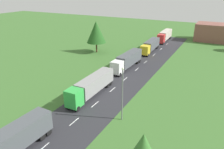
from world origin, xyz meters
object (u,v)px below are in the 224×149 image
Objects in this scene: truck_lead at (8,143)px; distant_building at (218,33)px; truck_third at (127,60)px; lamppost_second at (122,92)px; truck_fifth at (165,35)px; truck_fourth at (150,45)px; truck_second at (92,85)px; tree_maple at (96,32)px.

distant_building reaches higher than truck_lead.
truck_third is 1.52× the size of lamppost_second.
truck_fifth is 56.83m from lamppost_second.
truck_third reaches higher than truck_lead.
lamppost_second is (8.66, -39.59, 2.86)m from truck_fourth.
truck_fifth reaches higher than truck_second.
tree_maple reaches higher than truck_second.
lamppost_second is at bearing -98.13° from distant_building.
truck_fifth is (0.42, 34.22, 0.03)m from truck_third.
truck_lead is 0.96× the size of truck_fourth.
truck_third is (-0.19, 17.13, 0.06)m from truck_second.
truck_fifth is at bearing -152.87° from distant_building.
lamppost_second is 65.93m from distant_building.
truck_third is at bearing 90.40° from truck_lead.
truck_lead is at bearing -102.81° from distant_building.
tree_maple is at bearing -149.44° from truck_fourth.
truck_lead is at bearing -89.60° from truck_third.
truck_lead is 18.59m from truck_second.
lamppost_second is (8.48, -56.13, 2.69)m from truck_fifth.
truck_second is at bearing -60.20° from tree_maple.
lamppost_second is at bearing -52.52° from tree_maple.
lamppost_second is (8.91, -21.91, 2.71)m from truck_third.
distant_building is at bearing 67.19° from truck_third.
lamppost_second is at bearing -77.66° from truck_fourth.
truck_fourth is 16.55m from truck_fifth.
tree_maple is (-14.88, 25.98, 4.37)m from truck_second.
truck_lead reaches higher than truck_second.
truck_lead is at bearing -122.09° from lamppost_second.
distant_building is at bearing 77.19° from truck_lead.
truck_fourth is 1.49× the size of lamppost_second.
truck_third is at bearing 90.65° from truck_second.
truck_third is at bearing 112.12° from lamppost_second.
tree_maple is (-14.68, 8.85, 4.31)m from truck_third.
lamppost_second reaches higher than distant_building.
distant_building is (32.91, 34.49, -3.21)m from tree_maple.
truck_second is 1.03× the size of truck_fifth.
truck_lead is 16.52m from lamppost_second.
truck_fourth is 40.62m from lamppost_second.
truck_second is 17.13m from truck_third.
truck_fourth is (-0.00, 53.39, -0.11)m from truck_lead.
lamppost_second is at bearing -67.88° from truck_third.
truck_second is 1.38× the size of tree_maple.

